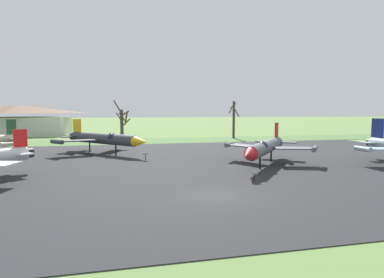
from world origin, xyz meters
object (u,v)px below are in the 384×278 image
(info_placard_rear_left, at_px, (146,155))
(jet_fighter_rear_left, at_px, (104,139))
(info_placard_front_left, at_px, (254,175))
(visitor_building, at_px, (19,121))
(jet_fighter_front_left, at_px, (265,147))

(info_placard_rear_left, bearing_deg, jet_fighter_rear_left, 125.24)
(info_placard_front_left, distance_m, visitor_building, 71.41)
(jet_fighter_front_left, bearing_deg, info_placard_front_left, -121.82)
(jet_fighter_front_left, height_order, info_placard_front_left, jet_fighter_front_left)
(jet_fighter_rear_left, height_order, info_placard_rear_left, jet_fighter_rear_left)
(info_placard_front_left, relative_size, jet_fighter_rear_left, 0.07)
(jet_fighter_front_left, xyz_separation_m, jet_fighter_rear_left, (-17.68, 13.71, 0.11))
(jet_fighter_rear_left, xyz_separation_m, visitor_building, (-22.68, 40.76, 1.48))
(info_placard_front_left, distance_m, info_placard_rear_left, 15.69)
(jet_fighter_rear_left, distance_m, info_placard_rear_left, 9.18)
(jet_fighter_rear_left, bearing_deg, info_placard_rear_left, -54.76)
(info_placard_front_left, height_order, jet_fighter_rear_left, jet_fighter_rear_left)
(jet_fighter_rear_left, relative_size, visitor_building, 0.55)
(jet_fighter_rear_left, xyz_separation_m, info_placard_rear_left, (5.22, -7.39, -1.50))
(info_placard_rear_left, height_order, visitor_building, visitor_building)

